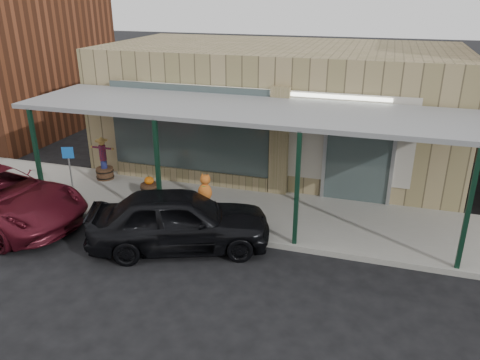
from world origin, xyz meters
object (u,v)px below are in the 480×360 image
(barrel_scarecrow, at_px, (104,165))
(handicap_sign, at_px, (70,166))
(barrel_pumpkin, at_px, (150,188))
(parked_sedan, at_px, (180,220))

(barrel_scarecrow, distance_m, handicap_sign, 1.78)
(barrel_scarecrow, relative_size, barrel_pumpkin, 2.22)
(barrel_scarecrow, distance_m, barrel_pumpkin, 2.21)
(handicap_sign, xyz_separation_m, parked_sedan, (4.09, -1.41, -0.44))
(barrel_pumpkin, bearing_deg, handicap_sign, -156.19)
(parked_sedan, bearing_deg, barrel_pumpkin, 20.61)
(barrel_scarecrow, height_order, parked_sedan, parked_sedan)
(barrel_pumpkin, xyz_separation_m, parked_sedan, (2.04, -2.32, 0.37))
(parked_sedan, bearing_deg, handicap_sign, 50.16)
(barrel_scarecrow, height_order, barrel_pumpkin, barrel_scarecrow)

